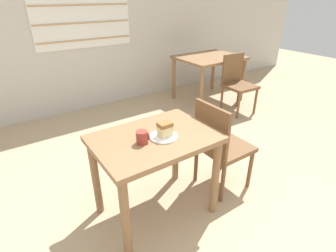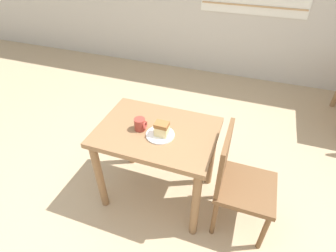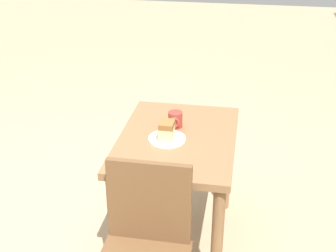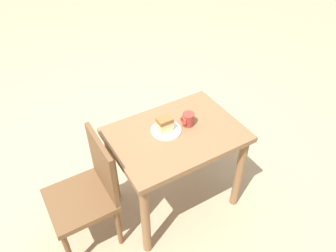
{
  "view_description": "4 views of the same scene",
  "coord_description": "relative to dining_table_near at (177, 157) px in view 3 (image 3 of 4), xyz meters",
  "views": [
    {
      "loc": [
        -0.98,
        -0.88,
        1.63
      ],
      "look_at": [
        -0.05,
        0.47,
        0.79
      ],
      "focal_mm": 28.0,
      "sensor_mm": 36.0,
      "label": 1
    },
    {
      "loc": [
        0.43,
        -0.84,
        1.91
      ],
      "look_at": [
        -0.04,
        0.48,
        0.8
      ],
      "focal_mm": 28.0,
      "sensor_mm": 36.0,
      "label": 2
    },
    {
      "loc": [
        2.08,
        0.86,
        1.9
      ],
      "look_at": [
        -0.1,
        0.47,
        0.79
      ],
      "focal_mm": 50.0,
      "sensor_mm": 36.0,
      "label": 3
    },
    {
      "loc": [
        0.74,
        1.88,
        2.15
      ],
      "look_at": [
        -0.08,
        0.52,
        0.79
      ],
      "focal_mm": 35.0,
      "sensor_mm": 36.0,
      "label": 4
    }
  ],
  "objects": [
    {
      "name": "dining_table_near",
      "position": [
        0.0,
        0.0,
        0.0
      ],
      "size": [
        0.87,
        0.63,
        0.71
      ],
      "color": "olive",
      "rests_on": "ground_plane"
    },
    {
      "name": "cake_slice",
      "position": [
        0.06,
        -0.05,
        0.19
      ],
      "size": [
        0.1,
        0.08,
        0.1
      ],
      "color": "beige",
      "rests_on": "plate"
    },
    {
      "name": "chair_near_window",
      "position": [
        0.63,
        -0.05,
        -0.12
      ],
      "size": [
        0.41,
        0.41,
        0.84
      ],
      "rotation": [
        0.0,
        0.0,
        1.57
      ],
      "color": "brown",
      "rests_on": "ground_plane"
    },
    {
      "name": "coffee_mug",
      "position": [
        -0.11,
        -0.03,
        0.17
      ],
      "size": [
        0.09,
        0.08,
        0.09
      ],
      "color": "#9E382D",
      "rests_on": "dining_table_near"
    },
    {
      "name": "plate",
      "position": [
        0.05,
        -0.05,
        0.13
      ],
      "size": [
        0.2,
        0.2,
        0.01
      ],
      "color": "white",
      "rests_on": "dining_table_near"
    },
    {
      "name": "ground_plane",
      "position": [
        0.14,
        -0.52,
        -0.58
      ],
      "size": [
        14.0,
        14.0,
        0.0
      ],
      "primitive_type": "plane",
      "color": "tan"
    }
  ]
}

